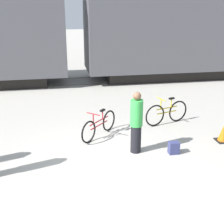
{
  "coord_description": "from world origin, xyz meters",
  "views": [
    {
      "loc": [
        -1.02,
        -6.61,
        3.97
      ],
      "look_at": [
        0.39,
        1.25,
        1.1
      ],
      "focal_mm": 50.0,
      "sensor_mm": 36.0,
      "label": 1
    }
  ],
  "objects_px": {
    "bicycle_yellow": "(167,113)",
    "backpack": "(174,148)",
    "bicycle_maroon": "(99,125)",
    "person_in_green": "(136,123)",
    "traffic_cone": "(223,133)",
    "freight_train": "(75,22)"
  },
  "relations": [
    {
      "from": "bicycle_yellow",
      "to": "backpack",
      "type": "xyz_separation_m",
      "value": [
        -0.54,
        -2.14,
        -0.22
      ]
    },
    {
      "from": "bicycle_maroon",
      "to": "backpack",
      "type": "distance_m",
      "value": 2.39
    },
    {
      "from": "bicycle_maroon",
      "to": "bicycle_yellow",
      "type": "distance_m",
      "value": 2.47
    },
    {
      "from": "backpack",
      "to": "person_in_green",
      "type": "bearing_deg",
      "value": 163.62
    },
    {
      "from": "bicycle_maroon",
      "to": "traffic_cone",
      "type": "bearing_deg",
      "value": -15.61
    },
    {
      "from": "person_in_green",
      "to": "backpack",
      "type": "relative_size",
      "value": 5.07
    },
    {
      "from": "person_in_green",
      "to": "bicycle_yellow",
      "type": "bearing_deg",
      "value": 87.97
    },
    {
      "from": "bicycle_maroon",
      "to": "bicycle_yellow",
      "type": "relative_size",
      "value": 0.82
    },
    {
      "from": "freight_train",
      "to": "bicycle_maroon",
      "type": "height_order",
      "value": "freight_train"
    },
    {
      "from": "traffic_cone",
      "to": "person_in_green",
      "type": "bearing_deg",
      "value": -175.58
    },
    {
      "from": "traffic_cone",
      "to": "bicycle_maroon",
      "type": "bearing_deg",
      "value": 164.39
    },
    {
      "from": "traffic_cone",
      "to": "backpack",
      "type": "bearing_deg",
      "value": -163.8
    },
    {
      "from": "freight_train",
      "to": "bicycle_yellow",
      "type": "distance_m",
      "value": 7.38
    },
    {
      "from": "bicycle_maroon",
      "to": "traffic_cone",
      "type": "distance_m",
      "value": 3.72
    },
    {
      "from": "bicycle_maroon",
      "to": "backpack",
      "type": "bearing_deg",
      "value": -39.21
    },
    {
      "from": "freight_train",
      "to": "person_in_green",
      "type": "height_order",
      "value": "freight_train"
    },
    {
      "from": "backpack",
      "to": "bicycle_maroon",
      "type": "bearing_deg",
      "value": 140.79
    },
    {
      "from": "bicycle_yellow",
      "to": "person_in_green",
      "type": "relative_size",
      "value": 0.95
    },
    {
      "from": "freight_train",
      "to": "person_in_green",
      "type": "xyz_separation_m",
      "value": [
        1.0,
        -8.27,
        -2.12
      ]
    },
    {
      "from": "freight_train",
      "to": "backpack",
      "type": "distance_m",
      "value": 9.23
    },
    {
      "from": "person_in_green",
      "to": "traffic_cone",
      "type": "relative_size",
      "value": 3.14
    },
    {
      "from": "backpack",
      "to": "traffic_cone",
      "type": "height_order",
      "value": "traffic_cone"
    }
  ]
}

